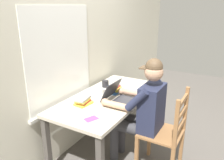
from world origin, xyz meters
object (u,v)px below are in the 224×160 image
object	(u,v)px
desk	(109,103)
computer_mouse	(133,92)
coffee_mug_white	(102,92)
landscape_photo_print	(91,119)
book_stack_side	(115,89)
coffee_mug_dark	(105,84)
seated_person	(142,108)
wooden_chair	(166,134)
laptop	(119,97)
book_stack_main	(83,101)

from	to	relation	value
desk	computer_mouse	distance (m)	0.32
coffee_mug_white	landscape_photo_print	bearing A→B (deg)	-157.57
desk	book_stack_side	size ratio (longest dim) A/B	8.04
coffee_mug_dark	landscape_photo_print	xyz separation A→B (m)	(-0.80, -0.33, -0.05)
computer_mouse	coffee_mug_white	bearing A→B (deg)	131.74
coffee_mug_dark	desk	bearing A→B (deg)	-139.32
seated_person	coffee_mug_white	world-z (taller)	seated_person
wooden_chair	laptop	world-z (taller)	wooden_chair
coffee_mug_dark	seated_person	bearing A→B (deg)	-114.94
desk	seated_person	distance (m)	0.47
computer_mouse	book_stack_side	distance (m)	0.23
desk	laptop	distance (m)	0.23
seated_person	coffee_mug_dark	bearing A→B (deg)	65.06
coffee_mug_dark	landscape_photo_print	world-z (taller)	coffee_mug_dark
book_stack_side	landscape_photo_print	bearing A→B (deg)	-168.90
laptop	book_stack_side	xyz separation A→B (m)	(0.21, 0.17, -0.01)
wooden_chair	book_stack_main	world-z (taller)	wooden_chair
wooden_chair	laptop	xyz separation A→B (m)	(0.01, 0.57, 0.30)
wooden_chair	coffee_mug_white	size ratio (longest dim) A/B	8.33
coffee_mug_dark	book_stack_main	world-z (taller)	coffee_mug_dark
laptop	coffee_mug_white	bearing A→B (deg)	84.06
computer_mouse	book_stack_main	bearing A→B (deg)	149.10
desk	coffee_mug_dark	size ratio (longest dim) A/B	12.49
desk	computer_mouse	bearing A→B (deg)	-44.35
computer_mouse	coffee_mug_dark	world-z (taller)	coffee_mug_dark
laptop	wooden_chair	bearing A→B (deg)	-90.78
seated_person	coffee_mug_dark	world-z (taller)	seated_person
seated_person	book_stack_side	bearing A→B (deg)	64.16
desk	book_stack_main	xyz separation A→B (m)	(-0.35, 0.13, 0.13)
seated_person	computer_mouse	world-z (taller)	seated_person
book_stack_side	laptop	bearing A→B (deg)	-141.93
laptop	coffee_mug_dark	size ratio (longest dim) A/B	2.63
coffee_mug_white	landscape_photo_print	xyz separation A→B (m)	(-0.53, -0.22, -0.05)
seated_person	book_stack_main	size ratio (longest dim) A/B	5.87
wooden_chair	laptop	size ratio (longest dim) A/B	2.90
wooden_chair	coffee_mug_dark	world-z (taller)	wooden_chair
computer_mouse	book_stack_main	xyz separation A→B (m)	(-0.56, 0.34, 0.02)
seated_person	laptop	bearing A→B (deg)	88.47
coffee_mug_white	seated_person	bearing A→B (deg)	-93.56
laptop	coffee_mug_white	world-z (taller)	laptop
seated_person	book_stack_main	xyz separation A→B (m)	(-0.27, 0.58, 0.06)
computer_mouse	coffee_mug_white	world-z (taller)	coffee_mug_white
landscape_photo_print	wooden_chair	bearing A→B (deg)	-27.74
wooden_chair	landscape_photo_print	world-z (taller)	wooden_chair
wooden_chair	book_stack_side	size ratio (longest dim) A/B	4.93
desk	landscape_photo_print	distance (m)	0.60
coffee_mug_dark	computer_mouse	bearing A→B (deg)	-90.98
desk	computer_mouse	xyz separation A→B (m)	(0.21, -0.21, 0.10)
wooden_chair	computer_mouse	xyz separation A→B (m)	(0.29, 0.53, 0.26)
desk	seated_person	size ratio (longest dim) A/B	1.24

